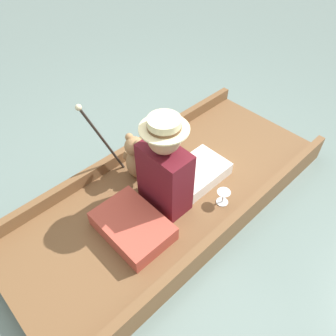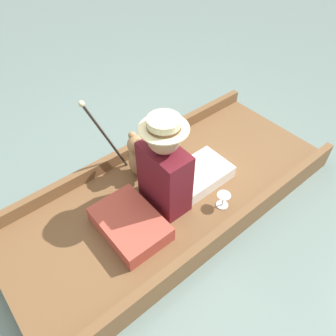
{
  "view_description": "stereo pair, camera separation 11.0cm",
  "coord_description": "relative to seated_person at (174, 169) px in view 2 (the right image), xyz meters",
  "views": [
    {
      "loc": [
        1.18,
        -1.17,
        2.07
      ],
      "look_at": [
        0.04,
        -0.08,
        0.46
      ],
      "focal_mm": 35.0,
      "sensor_mm": 36.0,
      "label": 1
    },
    {
      "loc": [
        1.25,
        -1.09,
        2.07
      ],
      "look_at": [
        0.04,
        -0.08,
        0.46
      ],
      "focal_mm": 35.0,
      "sensor_mm": 36.0,
      "label": 2
    }
  ],
  "objects": [
    {
      "name": "seated_person",
      "position": [
        0.0,
        0.0,
        0.0
      ],
      "size": [
        0.37,
        0.76,
        0.78
      ],
      "rotation": [
        0.0,
        0.0,
        0.05
      ],
      "color": "white",
      "rests_on": "punt_boat"
    },
    {
      "name": "ground_plane",
      "position": [
        -0.04,
        0.02,
        -0.42
      ],
      "size": [
        16.0,
        16.0,
        0.0
      ],
      "primitive_type": "plane",
      "color": "slate"
    },
    {
      "name": "walking_cane",
      "position": [
        -0.51,
        -0.25,
        0.15
      ],
      "size": [
        0.04,
        0.31,
        0.76
      ],
      "color": "#2D2823",
      "rests_on": "punt_boat"
    },
    {
      "name": "wine_glass",
      "position": [
        0.3,
        0.22,
        -0.21
      ],
      "size": [
        0.1,
        0.1,
        0.12
      ],
      "color": "silver",
      "rests_on": "punt_boat"
    },
    {
      "name": "teddy_bear",
      "position": [
        -0.36,
        -0.06,
        -0.1
      ],
      "size": [
        0.28,
        0.17,
        0.41
      ],
      "color": "#9E754C",
      "rests_on": "punt_boat"
    },
    {
      "name": "punt_boat",
      "position": [
        -0.04,
        0.02,
        -0.34
      ],
      "size": [
        1.13,
        2.63,
        0.23
      ],
      "color": "brown",
      "rests_on": "ground_plane"
    },
    {
      "name": "seat_cushion",
      "position": [
        0.04,
        -0.43,
        -0.23
      ],
      "size": [
        0.53,
        0.37,
        0.13
      ],
      "color": "#B24738",
      "rests_on": "punt_boat"
    }
  ]
}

